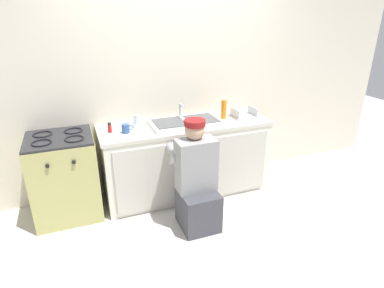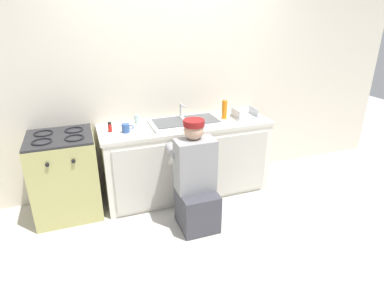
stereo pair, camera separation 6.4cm
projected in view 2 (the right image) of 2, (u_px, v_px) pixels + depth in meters
ground_plane at (195, 203)px, 3.67m from camera, size 12.00×12.00×0.00m
back_wall at (176, 83)px, 3.75m from camera, size 6.00×0.10×2.50m
counter_cabinet at (187, 160)px, 3.76m from camera, size 1.89×0.62×0.82m
countertop at (186, 125)px, 3.60m from camera, size 1.93×0.62×0.04m
sink_double_basin at (186, 122)px, 3.59m from camera, size 0.80×0.44×0.19m
stove_range at (65, 175)px, 3.34m from camera, size 0.65×0.62×0.90m
plumber_person at (196, 184)px, 3.14m from camera, size 0.42×0.61×1.10m
dish_rack_tray at (244, 115)px, 3.79m from camera, size 0.28×0.22×0.11m
coffee_mug at (126, 128)px, 3.31m from camera, size 0.13×0.08×0.09m
soap_bottle_orange at (224, 109)px, 3.71m from camera, size 0.06×0.06×0.25m
water_glass at (137, 119)px, 3.58m from camera, size 0.06×0.06×0.10m
spice_bottle_red at (110, 127)px, 3.33m from camera, size 0.04×0.04×0.10m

